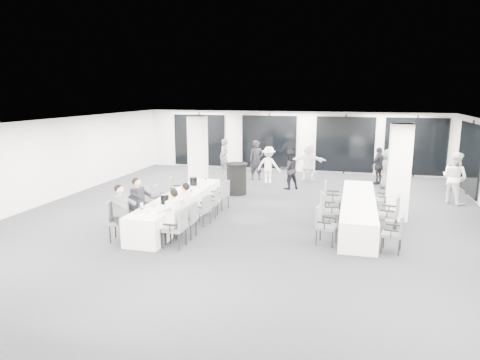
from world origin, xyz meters
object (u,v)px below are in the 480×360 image
object	(u,v)px
banquet_table_side	(358,211)
chair_main_left_mid	(147,202)
banquet_table_main	(179,208)
chair_main_left_near	(117,218)
chair_main_right_far	(222,193)
standing_guest_d	(379,163)
chair_side_right_mid	(391,212)
standing_guest_h	(455,174)
standing_guest_c	(269,163)
standing_guest_g	(224,154)
chair_main_right_near	(178,225)
chair_side_left_mid	(327,207)
standing_guest_e	(388,166)
chair_main_right_fourth	(213,201)
chair_main_left_second	(135,210)
chair_main_left_far	(174,189)
standing_guest_b	(289,167)
chair_main_right_mid	(203,208)
chair_side_left_near	(323,223)
cocktail_table	(237,179)
standing_guest_a	(256,158)
standing_guest_f	(308,159)
chair_main_right_second	(189,218)
ice_bucket_near	(165,199)
chair_side_right_near	(396,231)
ice_bucket_far	(193,181)
chair_main_left_fourth	(160,197)
chair_side_right_far	(387,198)
chair_side_left_far	(330,196)

from	to	relation	value
banquet_table_side	chair_main_left_mid	world-z (taller)	chair_main_left_mid
banquet_table_main	chair_main_left_near	distance (m)	2.16
chair_main_right_far	standing_guest_d	xyz separation A→B (m)	(4.99, 5.24, 0.33)
chair_side_right_mid	standing_guest_h	distance (m)	4.45
standing_guest_c	standing_guest_g	distance (m)	2.67
chair_main_right_near	chair_side_left_mid	distance (m)	4.20
banquet_table_side	standing_guest_g	distance (m)	8.48
standing_guest_c	standing_guest_e	distance (m)	4.63
chair_main_right_fourth	chair_main_left_second	bearing A→B (deg)	127.39
chair_side_left_mid	chair_main_left_far	bearing A→B (deg)	-114.69
banquet_table_main	standing_guest_b	distance (m)	5.56
chair_main_left_far	chair_main_right_mid	size ratio (longest dim) A/B	1.09
banquet_table_main	chair_side_left_near	size ratio (longest dim) A/B	5.30
chair_side_left_mid	standing_guest_g	xyz separation A→B (m)	(-5.01, 6.63, 0.36)
standing_guest_b	cocktail_table	bearing A→B (deg)	3.66
chair_main_left_mid	banquet_table_main	bearing A→B (deg)	126.83
standing_guest_a	banquet_table_main	bearing A→B (deg)	-121.68
cocktail_table	standing_guest_f	xyz separation A→B (m)	(2.26, 3.17, 0.32)
chair_main_right_second	chair_main_right_far	size ratio (longest dim) A/B	0.99
standing_guest_b	banquet_table_main	bearing A→B (deg)	28.97
standing_guest_c	ice_bucket_near	size ratio (longest dim) A/B	6.69
chair_main_left_far	banquet_table_side	bearing A→B (deg)	73.08
standing_guest_e	standing_guest_g	xyz separation A→B (m)	(-6.93, 1.06, 0.05)
standing_guest_b	chair_side_right_near	bearing A→B (deg)	84.67
ice_bucket_near	ice_bucket_far	distance (m)	2.34
chair_main_right_mid	chair_side_right_near	bearing A→B (deg)	-88.16
banquet_table_side	ice_bucket_near	world-z (taller)	ice_bucket_near
chair_main_left_second	standing_guest_f	size ratio (longest dim) A/B	0.54
chair_main_right_far	chair_main_right_near	bearing A→B (deg)	-165.34
chair_main_left_near	standing_guest_e	xyz separation A→B (m)	(6.95, 8.03, 0.28)
chair_main_left_fourth	chair_main_right_mid	xyz separation A→B (m)	(1.65, -0.72, -0.03)
chair_main_left_mid	chair_side_right_near	xyz separation A→B (m)	(6.68, -0.69, -0.05)
chair_main_left_second	standing_guest_g	size ratio (longest dim) A/B	0.52
chair_main_left_far	chair_side_right_near	world-z (taller)	chair_main_left_far
banquet_table_side	chair_main_right_second	bearing A→B (deg)	-151.11
chair_side_left_mid	standing_guest_d	size ratio (longest dim) A/B	0.57
standing_guest_f	chair_side_left_near	bearing A→B (deg)	93.50
banquet_table_main	chair_side_left_near	xyz separation A→B (m)	(4.18, -0.89, 0.16)
cocktail_table	chair_side_left_near	size ratio (longest dim) A/B	1.21
chair_main_left_far	standing_guest_d	world-z (taller)	standing_guest_d
banquet_table_main	chair_main_right_mid	bearing A→B (deg)	-14.77
chair_main_right_near	standing_guest_c	world-z (taller)	standing_guest_c
banquet_table_side	chair_main_left_mid	xyz separation A→B (m)	(-5.85, -1.34, 0.20)
standing_guest_e	cocktail_table	bearing A→B (deg)	117.52
chair_side_right_far	standing_guest_b	distance (m)	4.50
chair_main_right_mid	ice_bucket_far	distance (m)	1.87
chair_main_left_near	chair_side_left_far	xyz separation A→B (m)	(5.01, 3.83, -0.01)
chair_main_left_far	standing_guest_c	bearing A→B (deg)	139.97
cocktail_table	chair_side_right_far	world-z (taller)	cocktail_table
chair_main_left_second	standing_guest_e	distance (m)	9.96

